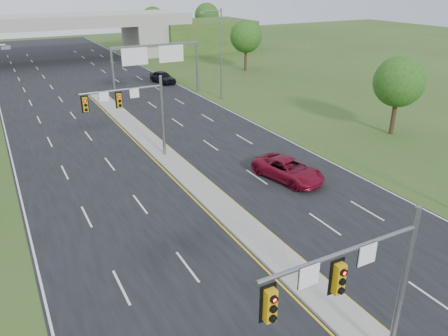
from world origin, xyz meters
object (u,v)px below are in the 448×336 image
at_px(signal_mast_far, 136,107).
at_px(car_far_c, 163,77).
at_px(sign_gantry, 155,56).
at_px(overpass, 57,41).
at_px(car_far_a, 288,169).
at_px(signal_mast_near, 363,282).

xyz_separation_m(signal_mast_far, car_far_c, (12.56, 27.50, -3.85)).
xyz_separation_m(sign_gantry, overpass, (-6.68, 35.08, -1.69)).
height_order(signal_mast_far, car_far_a, signal_mast_far).
xyz_separation_m(signal_mast_far, car_far_a, (8.86, -8.88, -3.89)).
bearing_deg(sign_gantry, car_far_a, -90.17).
distance_m(signal_mast_far, sign_gantry, 21.91).
bearing_deg(signal_mast_near, car_far_a, 61.20).
height_order(signal_mast_near, signal_mast_far, same).
xyz_separation_m(signal_mast_near, car_far_a, (8.86, 16.12, -3.89)).
bearing_deg(sign_gantry, signal_mast_near, -101.25).
xyz_separation_m(signal_mast_near, sign_gantry, (8.95, 44.99, 0.51)).
distance_m(signal_mast_far, car_far_a, 13.14).
bearing_deg(car_far_a, overpass, 83.12).
height_order(signal_mast_far, sign_gantry, signal_mast_far).
relative_size(sign_gantry, car_far_a, 1.97).
bearing_deg(signal_mast_far, sign_gantry, 65.89).
distance_m(signal_mast_near, car_far_a, 18.80).
height_order(overpass, car_far_a, overpass).
bearing_deg(overpass, car_far_a, -84.11).
distance_m(signal_mast_near, signal_mast_far, 25.00).
height_order(sign_gantry, car_far_c, sign_gantry).
bearing_deg(signal_mast_near, signal_mast_far, 90.00).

